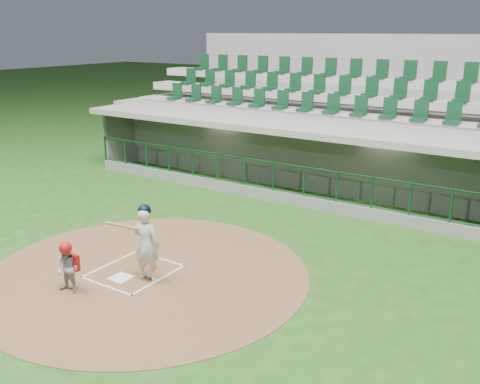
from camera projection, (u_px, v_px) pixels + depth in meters
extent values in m
plane|color=#1E4814|center=(143.00, 267.00, 12.22)|extent=(120.00, 120.00, 0.00)
cylinder|color=brown|center=(147.00, 273.00, 11.90)|extent=(7.20, 7.20, 0.01)
cube|color=white|center=(121.00, 278.00, 11.65)|extent=(0.43, 0.43, 0.02)
cube|color=white|center=(110.00, 264.00, 12.37)|extent=(0.05, 1.80, 0.01)
cube|color=white|center=(159.00, 280.00, 11.58)|extent=(0.05, 1.80, 0.01)
cube|color=white|center=(159.00, 258.00, 12.65)|extent=(1.55, 0.05, 0.01)
cube|color=white|center=(105.00, 286.00, 11.29)|extent=(1.55, 0.05, 0.01)
cube|color=gray|center=(295.00, 204.00, 18.38)|extent=(15.00, 3.00, 0.10)
cube|color=slate|center=(317.00, 156.00, 19.25)|extent=(15.00, 0.20, 2.70)
cube|color=#AEAA9A|center=(316.00, 150.00, 19.08)|extent=(13.50, 0.04, 0.90)
cube|color=slate|center=(133.00, 141.00, 21.91)|extent=(0.20, 3.00, 2.70)
cube|color=gray|center=(294.00, 123.00, 17.35)|extent=(15.40, 3.50, 0.20)
cube|color=slate|center=(273.00, 196.00, 16.94)|extent=(15.00, 0.15, 0.40)
cube|color=black|center=(274.00, 148.00, 16.48)|extent=(15.00, 0.01, 0.95)
cube|color=brown|center=(309.00, 189.00, 19.14)|extent=(12.75, 0.40, 0.45)
cube|color=white|center=(223.00, 118.00, 19.16)|extent=(1.30, 0.35, 0.04)
cube|color=white|center=(387.00, 135.00, 16.01)|extent=(1.30, 0.35, 0.04)
imported|color=#B41315|center=(175.00, 156.00, 21.71)|extent=(1.15, 0.85, 1.60)
imported|color=maroon|center=(283.00, 169.00, 19.37)|extent=(1.06, 0.48, 1.77)
imported|color=#B4131B|center=(333.00, 178.00, 18.33)|extent=(0.95, 0.79, 1.66)
imported|color=#AE1712|center=(416.00, 190.00, 16.69)|extent=(1.74, 0.73, 1.82)
cube|color=gray|center=(336.00, 140.00, 20.49)|extent=(17.00, 6.50, 2.50)
cube|color=gray|center=(320.00, 115.00, 18.95)|extent=(16.60, 0.95, 0.30)
cube|color=#9F9990|center=(332.00, 97.00, 19.55)|extent=(16.60, 0.95, 0.30)
cube|color=#A49D94|center=(343.00, 80.00, 20.15)|extent=(16.60, 0.95, 0.30)
cube|color=gray|center=(369.00, 95.00, 22.77)|extent=(17.00, 0.25, 5.05)
imported|color=silver|center=(146.00, 244.00, 11.37)|extent=(0.66, 0.49, 1.64)
sphere|color=black|center=(144.00, 211.00, 11.15)|extent=(0.28, 0.28, 0.28)
cylinder|color=#AD814F|center=(128.00, 227.00, 11.18)|extent=(0.58, 0.79, 0.39)
imported|color=#9A9A9F|center=(68.00, 269.00, 10.92)|extent=(0.56, 0.47, 1.02)
sphere|color=#9E1311|center=(65.00, 248.00, 10.78)|extent=(0.26, 0.26, 0.26)
cube|color=maroon|center=(73.00, 262.00, 11.01)|extent=(0.32, 0.10, 0.35)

